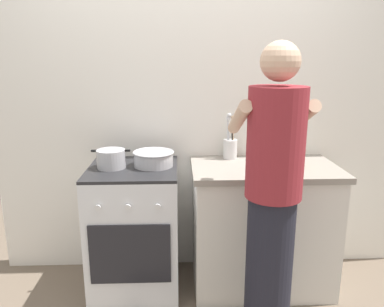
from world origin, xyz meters
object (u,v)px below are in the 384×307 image
object	(u,v)px
stove_range	(135,229)
person	(272,203)
pot	(111,159)
utensil_crock	(230,145)
oil_bottle	(297,152)
spice_bottle	(271,160)
mixing_bowl	(153,158)

from	to	relation	value
stove_range	person	bearing A→B (deg)	-35.30
pot	utensil_crock	bearing A→B (deg)	14.39
stove_range	oil_bottle	world-z (taller)	oil_bottle
stove_range	spice_bottle	distance (m)	1.06
spice_bottle	person	world-z (taller)	person
oil_bottle	stove_range	bearing A→B (deg)	178.84
stove_range	utensil_crock	xyz separation A→B (m)	(0.69, 0.21, 0.55)
pot	stove_range	bearing A→B (deg)	1.11
person	utensil_crock	bearing A→B (deg)	98.70
oil_bottle	person	world-z (taller)	person
spice_bottle	person	distance (m)	0.59
stove_range	pot	distance (m)	0.53
oil_bottle	mixing_bowl	bearing A→B (deg)	176.76
pot	oil_bottle	bearing A→B (deg)	-0.91
utensil_crock	oil_bottle	bearing A→B (deg)	-29.09
utensil_crock	oil_bottle	distance (m)	0.48
utensil_crock	person	bearing A→B (deg)	-81.30
stove_range	spice_bottle	bearing A→B (deg)	-0.47
utensil_crock	mixing_bowl	bearing A→B (deg)	-162.07
mixing_bowl	spice_bottle	size ratio (longest dim) A/B	3.06
stove_range	utensil_crock	bearing A→B (deg)	16.94
mixing_bowl	spice_bottle	xyz separation A→B (m)	(0.80, -0.04, -0.01)
utensil_crock	person	xyz separation A→B (m)	(0.12, -0.78, -0.14)
pot	oil_bottle	distance (m)	1.25
stove_range	oil_bottle	bearing A→B (deg)	-1.16
stove_range	pot	xyz separation A→B (m)	(-0.14, -0.00, 0.51)
pot	oil_bottle	size ratio (longest dim) A/B	1.05
utensil_crock	person	world-z (taller)	person
mixing_bowl	utensil_crock	size ratio (longest dim) A/B	0.84
mixing_bowl	oil_bottle	bearing A→B (deg)	-3.24
pot	spice_bottle	size ratio (longest dim) A/B	2.81
oil_bottle	person	size ratio (longest dim) A/B	0.14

